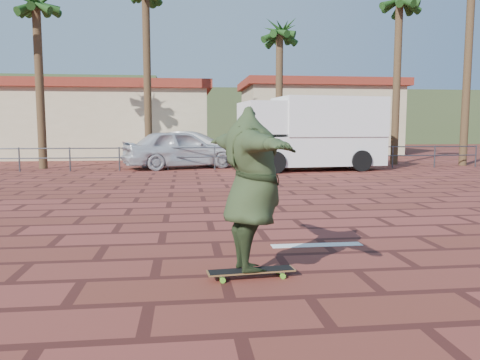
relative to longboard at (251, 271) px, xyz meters
name	(u,v)px	position (x,y,z in m)	size (l,w,h in m)	color
ground	(259,230)	(0.52, 2.65, -0.08)	(120.00, 120.00, 0.00)	maroon
paint_stripe	(317,245)	(1.22, 1.45, -0.08)	(1.40, 0.22, 0.01)	white
guardrail	(215,154)	(0.52, 14.65, 0.60)	(24.06, 0.06, 1.00)	#47494F
palm_far_left	(36,9)	(-6.98, 16.15, 6.75)	(2.40, 2.40, 8.25)	brown
palm_center	(280,36)	(4.02, 18.15, 6.28)	(2.40, 2.40, 7.75)	brown
palm_right	(400,6)	(9.52, 16.65, 7.50)	(2.40, 2.40, 9.05)	brown
building_west	(108,120)	(-5.48, 24.65, 2.20)	(12.60, 7.60, 4.50)	beige
building_east	(318,117)	(8.52, 26.65, 2.45)	(10.60, 6.60, 5.00)	beige
hill_front	(195,118)	(0.52, 52.65, 2.92)	(70.00, 18.00, 6.00)	#384C28
hill_back	(23,111)	(-21.48, 58.65, 3.92)	(35.00, 14.00, 8.00)	#384C28
longboard	(251,271)	(0.00, 0.00, 0.00)	(1.07, 0.33, 0.10)	olive
skateboarder	(251,190)	(0.00, 0.00, 0.98)	(2.37, 0.64, 1.93)	#2D3C20
campervan	(312,132)	(4.65, 14.15, 1.53)	(6.17, 3.16, 3.07)	white
car_silver	(181,149)	(-0.94, 15.65, 0.78)	(2.03, 5.05, 1.72)	silver
car_white	(192,147)	(-0.36, 19.15, 0.72)	(1.71, 4.90, 1.61)	silver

